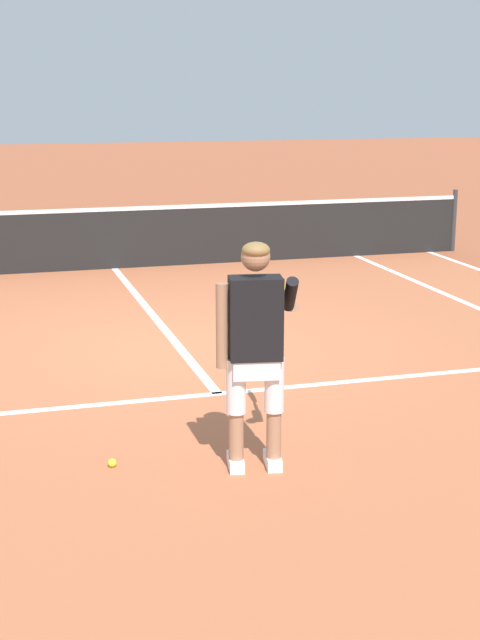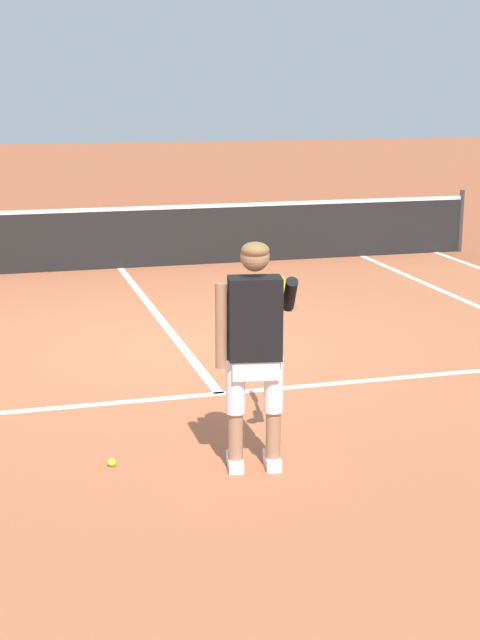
{
  "view_description": "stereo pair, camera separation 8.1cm",
  "coord_description": "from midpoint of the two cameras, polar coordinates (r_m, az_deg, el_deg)",
  "views": [
    {
      "loc": [
        -2.04,
        -9.53,
        2.75
      ],
      "look_at": [
        -0.17,
        -3.05,
        1.05
      ],
      "focal_mm": 51.52,
      "sensor_mm": 36.0,
      "label": 1
    },
    {
      "loc": [
        -1.97,
        -9.55,
        2.75
      ],
      "look_at": [
        -0.17,
        -3.05,
        1.05
      ],
      "focal_mm": 51.52,
      "sensor_mm": 36.0,
      "label": 2
    }
  ],
  "objects": [
    {
      "name": "ground_plane",
      "position": [
        10.13,
        -3.4,
        -1.64
      ],
      "size": [
        80.0,
        80.0,
        0.0
      ],
      "primitive_type": "plane",
      "color": "#9E5133"
    },
    {
      "name": "court_inner_surface",
      "position": [
        9.55,
        -2.63,
        -2.6
      ],
      "size": [
        10.98,
        11.05,
        0.0
      ],
      "primitive_type": "cube",
      "color": "#B2603D",
      "rests_on": "ground"
    },
    {
      "name": "line_service",
      "position": [
        8.55,
        -1.02,
        -4.59
      ],
      "size": [
        8.23,
        0.1,
        0.01
      ],
      "primitive_type": "cube",
      "color": "white",
      "rests_on": "ground"
    },
    {
      "name": "line_centre_service",
      "position": [
        11.56,
        -4.97,
        0.34
      ],
      "size": [
        0.1,
        6.4,
        0.01
      ],
      "primitive_type": "cube",
      "color": "white",
      "rests_on": "ground"
    },
    {
      "name": "tennis_net",
      "position": [
        14.56,
        -7.34,
        5.12
      ],
      "size": [
        11.96,
        0.08,
        1.07
      ],
      "color": "#333338",
      "rests_on": "ground"
    },
    {
      "name": "tennis_player",
      "position": [
        6.63,
        1.31,
        -1.26
      ],
      "size": [
        0.78,
        1.08,
        1.71
      ],
      "color": "white",
      "rests_on": "ground"
    },
    {
      "name": "tennis_ball_near_feet",
      "position": [
        7.02,
        -7.64,
        -8.75
      ],
      "size": [
        0.07,
        0.07,
        0.07
      ],
      "primitive_type": "sphere",
      "color": "#CCE02D",
      "rests_on": "ground"
    }
  ]
}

